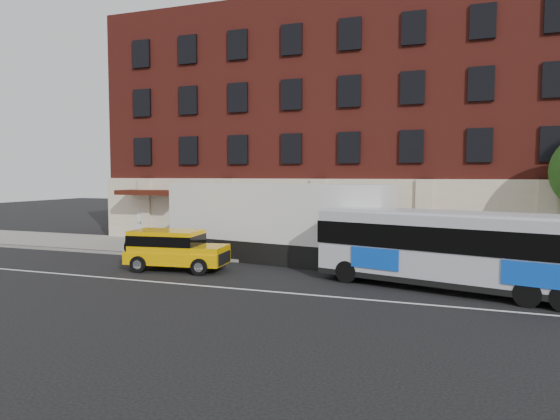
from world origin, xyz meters
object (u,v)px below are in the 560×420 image
(sign_pole, at_px, (140,229))
(shipping_container, at_px, (275,223))
(yellow_suv, at_px, (173,247))
(city_bus, at_px, (459,248))

(sign_pole, xyz_separation_m, shipping_container, (7.59, 0.65, 0.50))
(yellow_suv, xyz_separation_m, shipping_container, (3.59, 3.78, 0.90))
(sign_pole, height_order, shipping_container, shipping_container)
(sign_pole, distance_m, city_bus, 16.76)
(city_bus, relative_size, yellow_suv, 2.28)
(sign_pole, bearing_deg, yellow_suv, -37.98)
(yellow_suv, distance_m, shipping_container, 5.29)
(sign_pole, relative_size, shipping_container, 0.21)
(sign_pole, height_order, yellow_suv, sign_pole)
(city_bus, bearing_deg, yellow_suv, 179.74)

